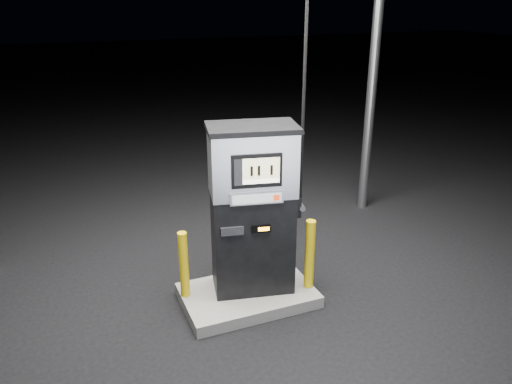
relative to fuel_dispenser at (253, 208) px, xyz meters
name	(u,v)px	position (x,y,z in m)	size (l,w,h in m)	color
ground	(248,300)	(-0.10, -0.07, -1.21)	(80.00, 80.00, 0.00)	black
pump_island	(248,295)	(-0.10, -0.07, -1.13)	(1.60, 1.00, 0.15)	#60615C
fuel_dispenser	(253,208)	(0.00, 0.00, 0.00)	(1.19, 0.81, 4.28)	black
bollard_left	(184,265)	(-0.84, 0.11, -0.64)	(0.11, 0.11, 0.84)	#DCB80C
bollard_right	(310,254)	(0.64, -0.27, -0.61)	(0.12, 0.12, 0.90)	#DCB80C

